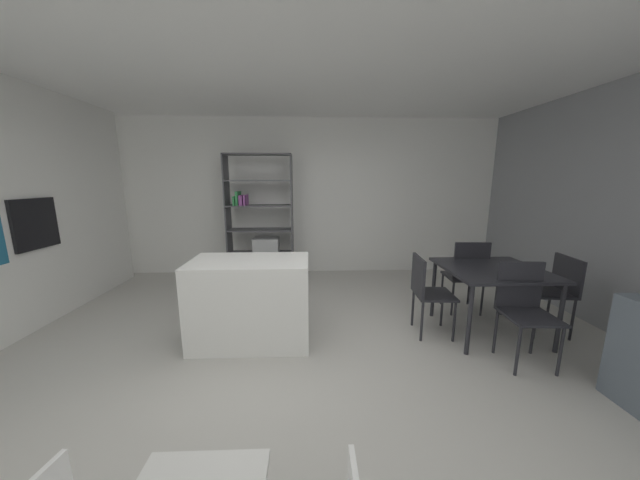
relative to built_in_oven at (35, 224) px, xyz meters
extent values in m
plane|color=beige|center=(2.92, -0.87, -1.22)|extent=(10.09, 10.09, 0.00)
cube|color=white|center=(2.92, -0.87, 1.60)|extent=(7.33, 5.96, 0.06)
cube|color=white|center=(2.92, 2.08, 0.18)|extent=(7.33, 0.06, 2.79)
cube|color=black|center=(0.00, 0.00, 0.00)|extent=(0.04, 0.57, 0.58)
cylinder|color=#B7BABC|center=(-0.03, 0.00, 0.24)|extent=(0.02, 0.46, 0.02)
cube|color=white|center=(2.51, -0.51, -0.77)|extent=(1.22, 0.69, 0.90)
cube|color=#4C4C51|center=(1.74, 1.70, -0.15)|extent=(0.02, 0.37, 2.14)
cube|color=#4C4C51|center=(2.84, 1.70, -0.15)|extent=(0.02, 0.37, 2.14)
cube|color=#4C4C51|center=(2.29, 1.70, 0.91)|extent=(1.12, 0.37, 0.02)
cube|color=#4C4C51|center=(2.29, 1.70, -1.21)|extent=(1.12, 0.37, 0.02)
cube|color=#4C4C51|center=(2.29, 1.70, -0.78)|extent=(1.08, 0.37, 0.02)
cube|color=#4C4C51|center=(2.29, 1.70, -0.36)|extent=(1.08, 0.37, 0.02)
cube|color=#4C4C51|center=(2.29, 1.70, 0.06)|extent=(1.08, 0.37, 0.02)
cube|color=#4C4C51|center=(2.29, 1.70, 0.48)|extent=(1.08, 0.37, 0.02)
cube|color=red|center=(1.86, 1.70, -1.09)|extent=(0.05, 0.31, 0.22)
cube|color=#8E4793|center=(1.92, 1.70, -1.12)|extent=(0.05, 0.31, 0.16)
cube|color=silver|center=(1.99, 1.70, -1.09)|extent=(0.04, 0.31, 0.21)
cube|color=#338E4C|center=(1.89, 1.70, 0.15)|extent=(0.03, 0.31, 0.15)
cube|color=#338E4C|center=(1.94, 1.70, 0.18)|extent=(0.04, 0.31, 0.23)
cube|color=#8E4793|center=(2.00, 1.70, 0.15)|extent=(0.06, 0.31, 0.17)
cube|color=#8E4793|center=(2.06, 1.70, 0.16)|extent=(0.03, 0.31, 0.17)
cube|color=#B7BABC|center=(2.38, 1.70, -0.64)|extent=(0.44, 0.32, 0.26)
cube|color=#232328|center=(5.15, -0.42, -0.48)|extent=(1.03, 1.00, 0.03)
cylinder|color=#232328|center=(4.70, -0.86, -0.86)|extent=(0.04, 0.04, 0.73)
cylinder|color=#232328|center=(5.61, -0.86, -0.86)|extent=(0.04, 0.04, 0.73)
cylinder|color=#232328|center=(4.70, 0.02, -0.86)|extent=(0.04, 0.04, 0.73)
cylinder|color=#232328|center=(5.61, 0.02, -0.86)|extent=(0.04, 0.04, 0.73)
cube|color=#232328|center=(5.15, -1.04, -0.74)|extent=(0.45, 0.45, 0.03)
cube|color=#232328|center=(5.16, -0.85, -0.50)|extent=(0.43, 0.05, 0.45)
cylinder|color=#232328|center=(4.96, -1.21, -0.99)|extent=(0.03, 0.03, 0.47)
cylinder|color=#232328|center=(5.33, -1.23, -0.99)|extent=(0.03, 0.03, 0.47)
cylinder|color=#232328|center=(4.98, -0.85, -0.99)|extent=(0.03, 0.03, 0.47)
cylinder|color=#232328|center=(5.35, -0.87, -0.99)|extent=(0.03, 0.03, 0.47)
cube|color=#232328|center=(4.52, -0.42, -0.76)|extent=(0.43, 0.45, 0.03)
cube|color=#232328|center=(4.33, -0.41, -0.54)|extent=(0.06, 0.42, 0.41)
cylinder|color=#232328|center=(4.68, -0.61, -0.99)|extent=(0.03, 0.03, 0.45)
cylinder|color=#232328|center=(4.70, -0.25, -0.99)|extent=(0.03, 0.03, 0.45)
cylinder|color=#232328|center=(4.33, -0.59, -0.99)|extent=(0.03, 0.03, 0.45)
cylinder|color=#232328|center=(4.36, -0.23, -0.99)|extent=(0.03, 0.03, 0.45)
cube|color=#232328|center=(5.79, -0.42, -0.74)|extent=(0.48, 0.50, 0.03)
cube|color=#232328|center=(5.99, -0.44, -0.53)|extent=(0.08, 0.45, 0.39)
cylinder|color=#232328|center=(5.63, -0.21, -0.99)|extent=(0.03, 0.03, 0.47)
cylinder|color=#232328|center=(5.58, -0.59, -0.99)|extent=(0.03, 0.03, 0.47)
cylinder|color=#232328|center=(6.00, -0.25, -0.99)|extent=(0.03, 0.03, 0.47)
cylinder|color=#232328|center=(5.95, -0.64, -0.99)|extent=(0.03, 0.03, 0.47)
cube|color=#232328|center=(5.15, 0.20, -0.76)|extent=(0.46, 0.45, 0.03)
cube|color=#232328|center=(5.14, 0.00, -0.50)|extent=(0.43, 0.06, 0.49)
cylinder|color=#232328|center=(5.35, 0.37, -1.00)|extent=(0.03, 0.03, 0.45)
cylinder|color=#232328|center=(4.98, 0.39, -1.00)|extent=(0.03, 0.03, 0.45)
cylinder|color=#232328|center=(5.33, 0.00, -1.00)|extent=(0.03, 0.03, 0.45)
cylinder|color=#232328|center=(4.96, 0.03, -1.00)|extent=(0.03, 0.03, 0.45)
camera|label=1|loc=(3.13, -3.59, 0.49)|focal=17.21mm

